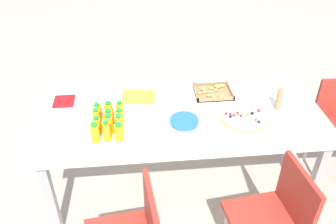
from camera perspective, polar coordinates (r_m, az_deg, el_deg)
ground_plane at (r=3.08m, az=1.89°, el=-11.36°), size 12.00×12.00×0.00m
party_table at (r=2.62m, az=2.18°, el=-1.14°), size 2.04×0.93×0.74m
chair_near_right at (r=2.31m, az=16.77°, el=-15.53°), size 0.45×0.45×0.83m
juice_bottle_0 at (r=2.33m, az=-11.61°, el=-3.27°), size 0.06×0.06×0.14m
juice_bottle_1 at (r=2.33m, az=-9.79°, el=-3.06°), size 0.05×0.05×0.15m
juice_bottle_2 at (r=2.32m, az=-7.88°, el=-3.22°), size 0.06×0.06×0.13m
juice_bottle_3 at (r=2.39m, az=-11.29°, el=-2.21°), size 0.05×0.05×0.14m
juice_bottle_4 at (r=2.38m, az=-9.49°, el=-2.00°), size 0.06×0.06×0.15m
juice_bottle_5 at (r=2.38m, az=-7.81°, el=-1.95°), size 0.05×0.05×0.14m
juice_bottle_6 at (r=2.46m, az=-11.37°, el=-1.00°), size 0.05×0.05×0.14m
juice_bottle_7 at (r=2.45m, az=-9.48°, el=-1.03°), size 0.06×0.06×0.13m
juice_bottle_8 at (r=2.44m, az=-7.75°, el=-0.97°), size 0.06×0.06×0.13m
juice_bottle_9 at (r=2.52m, az=-11.21°, el=-0.04°), size 0.06×0.06×0.14m
juice_bottle_10 at (r=2.50m, az=-9.45°, el=0.11°), size 0.06×0.06×0.15m
juice_bottle_11 at (r=2.50m, az=-7.67°, el=0.17°), size 0.05×0.05×0.14m
fruit_pizza at (r=2.55m, az=12.14°, el=-1.01°), size 0.32×0.32×0.05m
snack_tray at (r=2.81m, az=7.21°, el=3.21°), size 0.29×0.23×0.04m
plate_stack at (r=2.47m, az=2.64°, el=-1.47°), size 0.20×0.20×0.03m
napkin_stack at (r=2.79m, az=-16.33°, el=1.66°), size 0.15×0.15×0.02m
cardboard_tube at (r=2.69m, az=17.43°, el=1.97°), size 0.04×0.04×0.17m
paper_folder at (r=2.75m, az=-4.76°, el=2.46°), size 0.29×0.24×0.01m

